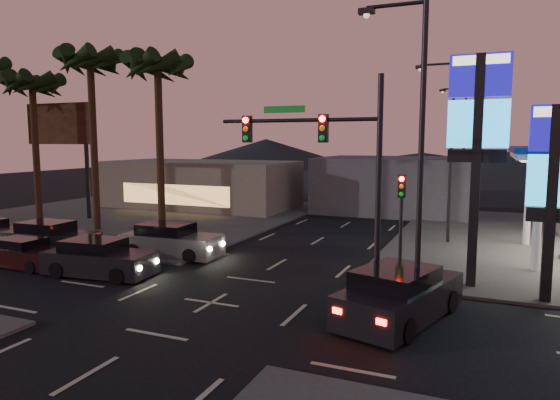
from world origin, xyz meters
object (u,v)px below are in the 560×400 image
at_px(traffic_signal_mast, 330,156).
at_px(suv_station, 399,295).
at_px(car_lane_a_front, 99,259).
at_px(car_lane_b_mid, 50,238).
at_px(pylon_sign_short, 553,173).
at_px(car_lane_a_mid, 25,254).
at_px(pylon_sign_tall, 478,124).
at_px(car_lane_b_front, 171,241).

bearing_deg(traffic_signal_mast, suv_station, -22.20).
xyz_separation_m(car_lane_a_front, car_lane_b_mid, (-5.49, 2.47, 0.02)).
height_order(traffic_signal_mast, car_lane_a_front, traffic_signal_mast).
xyz_separation_m(pylon_sign_short, car_lane_a_mid, (-21.54, -3.33, -4.04)).
relative_size(pylon_sign_tall, car_lane_b_front, 1.74).
relative_size(pylon_sign_short, traffic_signal_mast, 0.88).
bearing_deg(car_lane_b_mid, car_lane_a_mid, -64.16).
height_order(pylon_sign_short, car_lane_a_mid, pylon_sign_short).
distance_m(pylon_sign_short, traffic_signal_mast, 7.69).
height_order(car_lane_b_mid, suv_station, suv_station).
relative_size(pylon_sign_tall, pylon_sign_short, 1.29).
bearing_deg(pylon_sign_short, car_lane_a_mid, -171.21).
xyz_separation_m(pylon_sign_short, traffic_signal_mast, (-7.24, -2.51, 0.57)).
bearing_deg(car_lane_a_mid, traffic_signal_mast, 3.28).
height_order(pylon_sign_tall, car_lane_a_mid, pylon_sign_tall).
relative_size(pylon_sign_short, car_lane_a_mid, 1.70).
distance_m(pylon_sign_tall, car_lane_b_mid, 21.16).
height_order(car_lane_a_front, car_lane_b_mid, car_lane_b_mid).
height_order(car_lane_a_front, suv_station, suv_station).
distance_m(car_lane_a_mid, car_lane_b_front, 6.60).
height_order(car_lane_a_mid, suv_station, suv_station).
relative_size(car_lane_a_mid, car_lane_b_front, 0.79).
distance_m(pylon_sign_short, car_lane_b_front, 17.06).
bearing_deg(car_lane_b_mid, pylon_sign_tall, 4.77).
bearing_deg(car_lane_a_front, car_lane_a_mid, -177.79).
bearing_deg(car_lane_a_mid, suv_station, -0.98).
distance_m(pylon_sign_tall, pylon_sign_short, 3.20).
xyz_separation_m(pylon_sign_tall, car_lane_b_mid, (-20.32, -1.69, -5.64)).
xyz_separation_m(pylon_sign_tall, car_lane_a_mid, (-19.04, -4.33, -5.78)).
relative_size(car_lane_b_mid, suv_station, 0.89).
height_order(car_lane_b_front, car_lane_b_mid, car_lane_b_front).
bearing_deg(pylon_sign_short, pylon_sign_tall, 158.20).
bearing_deg(pylon_sign_short, traffic_signal_mast, -160.87).
bearing_deg(pylon_sign_tall, car_lane_a_mid, -167.19).
bearing_deg(car_lane_b_front, pylon_sign_tall, -0.07).
xyz_separation_m(car_lane_b_front, car_lane_b_mid, (-6.25, -1.71, -0.02)).
bearing_deg(car_lane_a_front, car_lane_b_mid, 155.74).
xyz_separation_m(pylon_sign_tall, suv_station, (-2.02, -4.62, -5.58)).
height_order(pylon_sign_tall, pylon_sign_short, pylon_sign_tall).
bearing_deg(car_lane_a_mid, car_lane_a_front, 2.21).
bearing_deg(suv_station, pylon_sign_short, 38.67).
xyz_separation_m(traffic_signal_mast, car_lane_a_front, (-10.09, -0.66, -4.50)).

